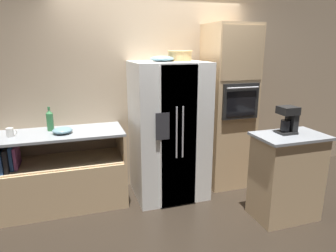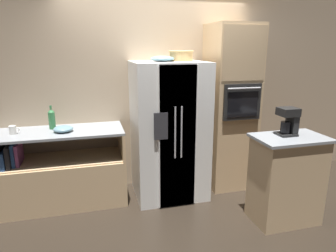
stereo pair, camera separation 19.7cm
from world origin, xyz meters
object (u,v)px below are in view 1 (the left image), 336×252
at_px(wicker_basket, 180,55).
at_px(bottle_tall, 50,120).
at_px(refrigerator, 169,131).
at_px(wall_oven, 228,107).
at_px(mug, 10,132).
at_px(coffee_maker, 289,119).
at_px(mixing_bowl, 62,130).
at_px(fruit_bowl, 162,59).

relative_size(wicker_basket, bottle_tall, 1.07).
distance_m(refrigerator, wall_oven, 0.92).
bearing_deg(wicker_basket, refrigerator, -151.43).
distance_m(wall_oven, mug, 2.73).
distance_m(refrigerator, mug, 1.85).
distance_m(refrigerator, coffee_maker, 1.44).
relative_size(wall_oven, mug, 19.53).
bearing_deg(mixing_bowl, mug, 175.69).
height_order(mug, mixing_bowl, mug).
height_order(wicker_basket, mug, wicker_basket).
bearing_deg(fruit_bowl, wall_oven, 4.24).
bearing_deg(refrigerator, mixing_bowl, 178.89).
relative_size(refrigerator, mug, 15.41).
height_order(bottle_tall, mixing_bowl, bottle_tall).
xyz_separation_m(wall_oven, fruit_bowl, (-0.97, -0.07, 0.67)).
height_order(bottle_tall, coffee_maker, coffee_maker).
bearing_deg(wall_oven, fruit_bowl, -175.76).
bearing_deg(mixing_bowl, refrigerator, -1.11).
bearing_deg(wall_oven, bottle_tall, 177.23).
bearing_deg(bottle_tall, coffee_maker, -23.64).
bearing_deg(wall_oven, coffee_maker, -78.44).
distance_m(bottle_tall, coffee_maker, 2.75).
xyz_separation_m(refrigerator, wicker_basket, (0.18, 0.10, 0.94)).
bearing_deg(wicker_basket, fruit_bowl, -162.38).
height_order(refrigerator, mug, refrigerator).
height_order(wall_oven, mixing_bowl, wall_oven).
relative_size(fruit_bowl, mug, 2.56).
bearing_deg(refrigerator, mug, 177.93).
xyz_separation_m(wall_oven, mug, (-2.73, -0.02, -0.11)).
bearing_deg(mug, wall_oven, 0.42).
bearing_deg(wall_oven, wicker_basket, 179.05).
xyz_separation_m(wall_oven, wicker_basket, (-0.71, 0.01, 0.71)).
relative_size(fruit_bowl, bottle_tall, 1.00).
height_order(wicker_basket, fruit_bowl, wicker_basket).
distance_m(wall_oven, wicker_basket, 1.00).
xyz_separation_m(wall_oven, mixing_bowl, (-2.18, -0.06, -0.13)).
xyz_separation_m(refrigerator, mug, (-1.84, 0.07, 0.12)).
relative_size(mug, mixing_bowl, 0.50).
distance_m(mug, coffee_maker, 3.09).
bearing_deg(fruit_bowl, mixing_bowl, 179.50).
bearing_deg(wicker_basket, coffee_maker, -47.72).
xyz_separation_m(mug, coffee_maker, (2.93, -0.97, 0.16)).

